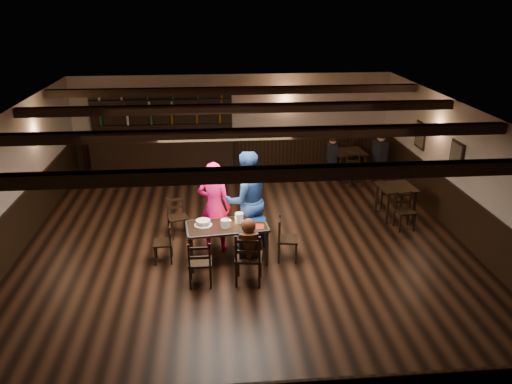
{
  "coord_description": "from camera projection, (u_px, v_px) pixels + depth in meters",
  "views": [
    {
      "loc": [
        -0.59,
        -9.03,
        4.76
      ],
      "look_at": [
        0.23,
        0.2,
        1.08
      ],
      "focal_mm": 35.0,
      "sensor_mm": 36.0,
      "label": 1
    }
  ],
  "objects": [
    {
      "name": "ground",
      "position": [
        245.0,
        245.0,
        10.17
      ],
      "size": [
        10.0,
        10.0,
        0.0
      ],
      "primitive_type": "plane",
      "color": "black",
      "rests_on": "ground"
    },
    {
      "name": "room_shell",
      "position": [
        245.0,
        163.0,
        9.56
      ],
      "size": [
        9.02,
        10.02,
        2.71
      ],
      "color": "beige",
      "rests_on": "ground"
    },
    {
      "name": "dining_table",
      "position": [
        227.0,
        229.0,
        9.32
      ],
      "size": [
        1.58,
        0.9,
        0.75
      ],
      "color": "black",
      "rests_on": "ground"
    },
    {
      "name": "chair_near_left",
      "position": [
        200.0,
        260.0,
        8.55
      ],
      "size": [
        0.41,
        0.39,
        0.87
      ],
      "color": "black",
      "rests_on": "ground"
    },
    {
      "name": "chair_near_right",
      "position": [
        248.0,
        255.0,
        8.57
      ],
      "size": [
        0.53,
        0.51,
        1.0
      ],
      "color": "black",
      "rests_on": "ground"
    },
    {
      "name": "chair_end_left",
      "position": [
        166.0,
        239.0,
        9.4
      ],
      "size": [
        0.36,
        0.38,
        0.78
      ],
      "color": "black",
      "rests_on": "ground"
    },
    {
      "name": "chair_end_right",
      "position": [
        284.0,
        236.0,
        9.45
      ],
      "size": [
        0.45,
        0.46,
        0.86
      ],
      "color": "black",
      "rests_on": "ground"
    },
    {
      "name": "chair_far_pushed",
      "position": [
        177.0,
        213.0,
        10.45
      ],
      "size": [
        0.48,
        0.47,
        0.84
      ],
      "color": "black",
      "rests_on": "ground"
    },
    {
      "name": "woman_pink",
      "position": [
        214.0,
        207.0,
        9.7
      ],
      "size": [
        0.77,
        0.64,
        1.83
      ],
      "primitive_type": "imported",
      "rotation": [
        0.0,
        0.0,
        2.79
      ],
      "color": "#F91682",
      "rests_on": "ground"
    },
    {
      "name": "man_blue",
      "position": [
        246.0,
        200.0,
        9.78
      ],
      "size": [
        1.15,
        1.01,
        2.0
      ],
      "primitive_type": "imported",
      "rotation": [
        0.0,
        0.0,
        3.44
      ],
      "color": "navy",
      "rests_on": "ground"
    },
    {
      "name": "seated_person",
      "position": [
        249.0,
        241.0,
        8.54
      ],
      "size": [
        0.33,
        0.5,
        0.81
      ],
      "color": "black",
      "rests_on": "ground"
    },
    {
      "name": "cake",
      "position": [
        203.0,
        223.0,
        9.28
      ],
      "size": [
        0.33,
        0.33,
        0.1
      ],
      "color": "white",
      "rests_on": "dining_table"
    },
    {
      "name": "plate_stack_a",
      "position": [
        225.0,
        223.0,
        9.19
      ],
      "size": [
        0.16,
        0.16,
        0.15
      ],
      "primitive_type": "cylinder",
      "color": "white",
      "rests_on": "dining_table"
    },
    {
      "name": "plate_stack_b",
      "position": [
        239.0,
        218.0,
        9.38
      ],
      "size": [
        0.16,
        0.16,
        0.19
      ],
      "primitive_type": "cylinder",
      "color": "white",
      "rests_on": "dining_table"
    },
    {
      "name": "tea_light",
      "position": [
        230.0,
        221.0,
        9.41
      ],
      "size": [
        0.05,
        0.05,
        0.06
      ],
      "color": "#A5A8AD",
      "rests_on": "dining_table"
    },
    {
      "name": "salt_shaker",
      "position": [
        243.0,
        223.0,
        9.3
      ],
      "size": [
        0.03,
        0.03,
        0.09
      ],
      "primitive_type": "cylinder",
      "color": "silver",
      "rests_on": "dining_table"
    },
    {
      "name": "pepper_shaker",
      "position": [
        248.0,
        223.0,
        9.29
      ],
      "size": [
        0.03,
        0.03,
        0.08
      ],
      "primitive_type": "cylinder",
      "color": "#A5A8AD",
      "rests_on": "dining_table"
    },
    {
      "name": "drink_glass",
      "position": [
        239.0,
        218.0,
        9.44
      ],
      "size": [
        0.07,
        0.07,
        0.12
      ],
      "primitive_type": "cylinder",
      "color": "silver",
      "rests_on": "dining_table"
    },
    {
      "name": "menu_red",
      "position": [
        255.0,
        226.0,
        9.24
      ],
      "size": [
        0.35,
        0.27,
        0.0
      ],
      "primitive_type": "cube",
      "rotation": [
        0.0,
        0.0,
        -0.12
      ],
      "color": "maroon",
      "rests_on": "dining_table"
    },
    {
      "name": "menu_blue",
      "position": [
        257.0,
        219.0,
        9.54
      ],
      "size": [
        0.36,
        0.27,
        0.0
      ],
      "primitive_type": "cube",
      "rotation": [
        0.0,
        0.0,
        -0.1
      ],
      "color": "#102550",
      "rests_on": "dining_table"
    },
    {
      "name": "bar_counter",
      "position": [
        163.0,
        147.0,
        14.1
      ],
      "size": [
        4.12,
        0.7,
        2.2
      ],
      "color": "black",
      "rests_on": "ground"
    },
    {
      "name": "back_table_a",
      "position": [
        396.0,
        191.0,
        11.21
      ],
      "size": [
        0.82,
        0.82,
        0.75
      ],
      "color": "black",
      "rests_on": "ground"
    },
    {
      "name": "back_table_b",
      "position": [
        349.0,
        155.0,
        13.72
      ],
      "size": [
        0.9,
        0.9,
        0.75
      ],
      "color": "black",
      "rests_on": "ground"
    },
    {
      "name": "bg_patron_left",
      "position": [
        332.0,
        149.0,
        13.58
      ],
      "size": [
        0.25,
        0.38,
        0.74
      ],
      "color": "black",
      "rests_on": "ground"
    },
    {
      "name": "bg_patron_right",
      "position": [
        380.0,
        147.0,
        13.62
      ],
      "size": [
        0.33,
        0.44,
        0.81
      ],
      "color": "black",
      "rests_on": "ground"
    }
  ]
}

